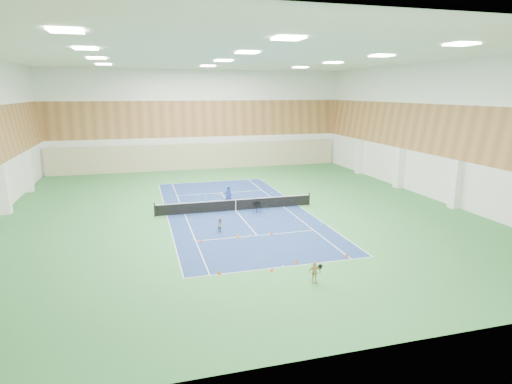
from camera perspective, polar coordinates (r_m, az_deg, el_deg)
ground at (r=34.74m, az=-2.72°, el=-2.50°), size 40.00×40.00×0.00m
room_shell at (r=33.61m, az=-2.83°, el=7.39°), size 36.00×40.00×12.00m
wood_cladding at (r=33.47m, az=-2.87°, el=10.80°), size 36.00×40.00×8.00m
ceiling_light_grid at (r=33.53m, az=-2.95°, el=17.51°), size 21.40×25.40×0.06m
court_surface at (r=34.74m, az=-2.72°, el=-2.49°), size 10.97×23.77×0.01m
tennis_balls_scatter at (r=34.73m, az=-2.72°, el=-2.42°), size 10.57×22.77×0.07m
tennis_net at (r=34.60m, az=-2.73°, el=-1.62°), size 12.80×0.10×1.10m
back_curtain at (r=53.46m, az=-7.49°, el=4.73°), size 35.40×0.16×3.20m
coach at (r=35.94m, az=-3.74°, el=-0.55°), size 0.67×0.48×1.73m
child_court at (r=29.38m, az=-4.75°, el=-4.43°), size 0.63×0.58×1.04m
child_apron at (r=22.03m, az=7.79°, el=-10.54°), size 0.69×0.30×1.17m
ball_cart at (r=33.94m, az=0.13°, el=-2.10°), size 0.67×0.67×0.88m
cone_svc_a at (r=27.79m, az=-7.26°, el=-6.44°), size 0.20×0.20×0.22m
cone_svc_b at (r=28.47m, az=-2.50°, el=-5.82°), size 0.23×0.23×0.25m
cone_svc_c at (r=29.00m, az=2.11°, el=-5.50°), size 0.20×0.20×0.22m
cone_svc_d at (r=30.45m, az=7.09°, el=-4.69°), size 0.18×0.18×0.20m
cone_base_a at (r=23.07m, az=-4.87°, el=-10.63°), size 0.19×0.19×0.21m
cone_base_b at (r=23.35m, az=2.14°, el=-10.29°), size 0.19×0.19×0.21m
cone_base_c at (r=24.48m, az=5.47°, el=-9.14°), size 0.23×0.23×0.25m
cone_base_d at (r=25.76m, az=11.96°, el=-8.23°), size 0.22×0.22×0.24m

